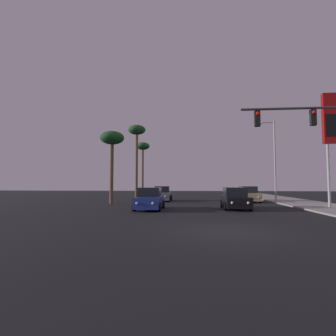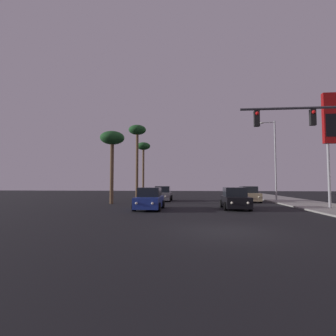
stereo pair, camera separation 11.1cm
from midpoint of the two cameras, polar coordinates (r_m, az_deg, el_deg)
ground_plane at (r=11.48m, az=12.45°, el=-13.28°), size 120.00×120.00×0.00m
sidewalk_right at (r=23.95m, az=32.43°, el=-7.49°), size 5.00×60.00×0.12m
car_tan at (r=29.95m, az=16.99°, el=-5.60°), size 2.04×4.31×1.68m
car_grey at (r=30.03m, az=-1.36°, el=-5.74°), size 2.04×4.34×1.68m
car_blue at (r=20.24m, az=-4.18°, el=-6.86°), size 2.04×4.32×1.68m
car_black at (r=21.31m, az=14.23°, el=-6.59°), size 2.04×4.32×1.68m
traffic_light_mast at (r=16.93m, az=30.30°, el=6.17°), size 6.20×0.36×6.50m
street_lamp at (r=32.01m, az=21.92°, el=2.46°), size 1.74×0.24×9.00m
gas_station_sign at (r=24.64m, az=32.64°, el=7.98°), size 2.00×0.42×9.00m
palm_tree_far at (r=46.38m, az=-5.59°, el=4.10°), size 2.40×2.40×9.24m
palm_tree_near at (r=26.73m, az=-12.21°, el=5.76°), size 2.40×2.40×7.19m
palm_tree_mid at (r=36.61m, az=-6.90°, el=7.26°), size 2.40×2.40×10.05m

